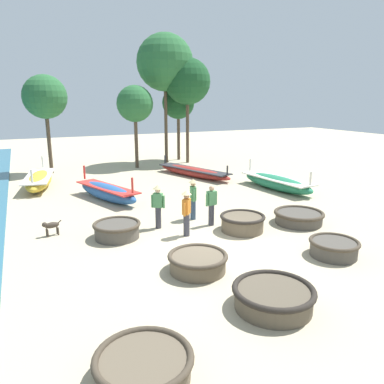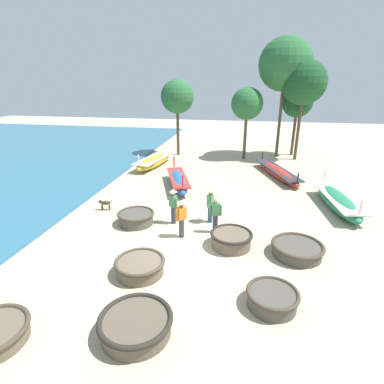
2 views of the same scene
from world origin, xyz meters
name	(u,v)px [view 1 (image 1 of 2)]	position (x,y,z in m)	size (l,w,h in m)	color
ground_plane	(211,254)	(0.00, 0.00, 0.00)	(80.00, 80.00, 0.00)	#BCAD8C
coracle_weathered	(273,296)	(-0.12, -3.36, 0.30)	(1.95, 1.95, 0.54)	brown
coracle_front_left	(198,262)	(-0.89, -0.88, 0.29)	(1.72, 1.72, 0.53)	brown
coracle_beside_post	(334,247)	(3.41, -1.70, 0.28)	(1.53, 1.53, 0.52)	#4C473F
coracle_far_left	(144,365)	(-3.56, -4.26, 0.26)	(1.79, 1.79, 0.47)	brown
coracle_front_right	(299,217)	(4.51, 1.24, 0.27)	(1.94, 1.94, 0.49)	#4C473F
coracle_tilted	(117,229)	(-2.34, 2.68, 0.31)	(1.67, 1.67, 0.56)	#4C473F
coracle_center	(242,222)	(2.05, 1.43, 0.33)	(1.67, 1.67, 0.62)	brown
long_boat_red_hull	(107,192)	(-1.54, 7.85, 0.41)	(2.43, 4.61, 1.42)	#285693
long_boat_green_hull	(194,172)	(4.60, 11.19, 0.31)	(2.94, 5.98, 1.04)	maroon
long_boat_blue_hull	(277,182)	(7.19, 6.17, 0.39)	(1.71, 5.01, 1.37)	#237551
long_boat_white_hull	(39,180)	(-4.38, 12.08, 0.40)	(2.05, 5.01, 1.40)	gold
fisherman_crouching	(186,210)	(-0.03, 1.84, 0.96)	(0.39, 0.41, 1.67)	#383842
fisherman_standing_left	(211,204)	(1.30, 2.49, 0.84)	(0.52, 0.28, 1.57)	#383842
fisherman_with_hat	(193,196)	(0.97, 3.44, 0.96)	(0.36, 0.51, 1.67)	#2D425B
fisherman_hauling	(158,204)	(-0.67, 3.03, 0.96)	(0.44, 0.38, 1.67)	#383842
dog	(51,226)	(-4.43, 3.85, 0.37)	(0.68, 0.29, 0.55)	#3D3328
tree_leftmost	(135,104)	(2.28, 15.70, 4.38)	(2.48, 2.48, 5.66)	#4C3D2D
tree_center	(45,97)	(-3.40, 16.11, 4.83)	(2.74, 2.74, 6.23)	#4C3D2D
tree_right_mid	(165,63)	(5.00, 16.98, 7.27)	(4.10, 4.10, 9.35)	#4C3D2D
tree_rightmost	(187,82)	(6.42, 16.20, 5.95)	(3.36, 3.36, 7.65)	#4C3D2D
tree_left_mid	(178,103)	(6.35, 17.77, 4.41)	(2.50, 2.50, 5.69)	#4C3D2D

